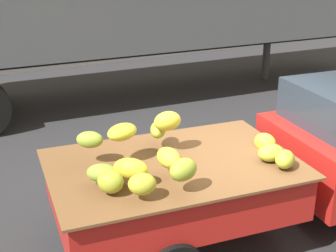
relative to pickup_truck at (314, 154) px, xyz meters
name	(u,v)px	position (x,y,z in m)	size (l,w,h in m)	color
ground	(240,224)	(-0.93, 0.19, -0.88)	(220.00, 220.00, 0.00)	#28282B
curb_strip	(61,62)	(-0.93, 9.30, -0.80)	(80.00, 0.80, 0.16)	gray
pickup_truck	(314,154)	(0.00, 0.00, 0.00)	(5.01, 2.19, 1.70)	#B21E19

